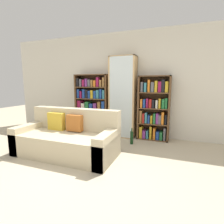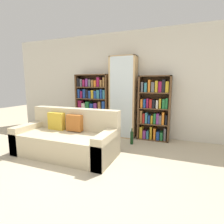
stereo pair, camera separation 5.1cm
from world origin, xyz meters
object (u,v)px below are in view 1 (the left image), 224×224
object	(u,v)px
bookshelf_right	(154,110)
bookshelf_left	(92,106)
couch	(67,139)
display_cabinet	(123,97)
wine_bottle	(132,138)

from	to	relation	value
bookshelf_right	bookshelf_left	bearing A→B (deg)	-179.96
couch	bookshelf_right	bearing A→B (deg)	46.43
bookshelf_left	display_cabinet	world-z (taller)	display_cabinet
bookshelf_left	display_cabinet	size ratio (longest dim) A/B	0.79
display_cabinet	bookshelf_right	bearing A→B (deg)	1.18
couch	wine_bottle	xyz separation A→B (m)	(1.06, 1.00, -0.15)
couch	display_cabinet	world-z (taller)	display_cabinet
bookshelf_left	wine_bottle	size ratio (longest dim) A/B	4.36
bookshelf_right	wine_bottle	size ratio (longest dim) A/B	4.21
couch	display_cabinet	size ratio (longest dim) A/B	0.96
bookshelf_right	wine_bottle	xyz separation A→B (m)	(-0.41, -0.54, -0.60)
bookshelf_left	bookshelf_right	world-z (taller)	bookshelf_left
bookshelf_right	couch	bearing A→B (deg)	-133.57
couch	bookshelf_left	bearing A→B (deg)	98.13
bookshelf_left	display_cabinet	xyz separation A→B (m)	(0.89, -0.02, 0.26)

